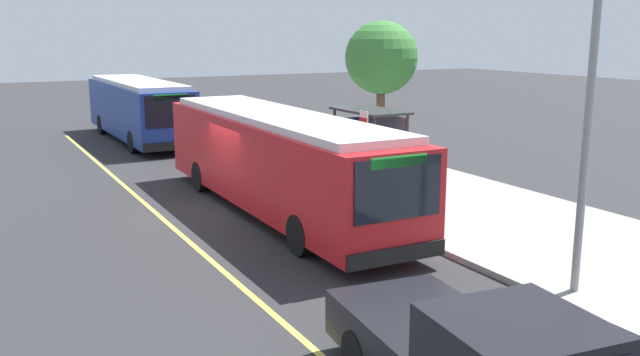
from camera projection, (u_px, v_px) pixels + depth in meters
name	position (u px, v px, depth m)	size (l,w,h in m)	color
ground_plane	(235.00, 209.00, 20.44)	(120.00, 120.00, 0.00)	#2B2B2D
sidewalk_curb	(399.00, 186.00, 23.20)	(44.00, 6.40, 0.15)	gray
lane_stripe_center	(162.00, 219.00, 19.42)	(36.00, 0.14, 0.01)	#E0D64C
transit_bus_main	(278.00, 159.00, 19.75)	(12.49, 2.68, 2.95)	red
transit_bus_second	(139.00, 108.00, 32.96)	(10.87, 2.70, 2.95)	navy
bus_shelter	(371.00, 129.00, 23.61)	(2.90, 1.60, 2.48)	#333338
waiting_bench	(371.00, 166.00, 23.73)	(1.60, 0.48, 0.95)	brown
route_sign_post	(364.00, 143.00, 20.32)	(0.44, 0.08, 2.80)	#333338
pedestrian_commuter	(329.00, 152.00, 23.76)	(0.24, 0.40, 1.69)	#282D47
street_tree_near_shelter	(381.00, 58.00, 27.74)	(2.98, 2.98, 5.54)	brown
utility_pole	(587.00, 132.00, 12.96)	(0.16, 0.16, 6.40)	gray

